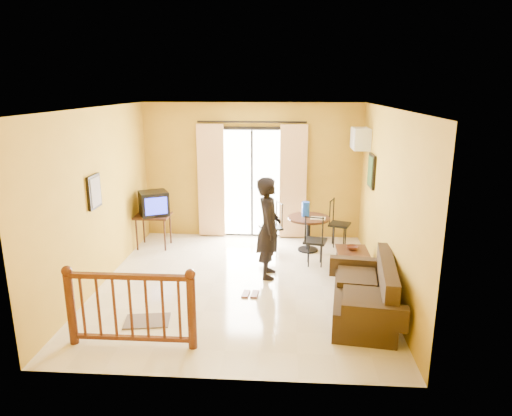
# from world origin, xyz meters

# --- Properties ---
(ground) EXTENTS (5.00, 5.00, 0.00)m
(ground) POSITION_xyz_m (0.00, 0.00, 0.00)
(ground) COLOR beige
(ground) RESTS_ON ground
(room_shell) EXTENTS (5.00, 5.00, 5.00)m
(room_shell) POSITION_xyz_m (0.00, 0.00, 1.70)
(room_shell) COLOR white
(room_shell) RESTS_ON ground
(balcony_door) EXTENTS (2.25, 0.14, 2.46)m
(balcony_door) POSITION_xyz_m (0.00, 2.43, 1.19)
(balcony_door) COLOR black
(balcony_door) RESTS_ON ground
(tv_table) EXTENTS (0.66, 0.55, 0.66)m
(tv_table) POSITION_xyz_m (-1.90, 1.66, 0.58)
(tv_table) COLOR black
(tv_table) RESTS_ON ground
(television) EXTENTS (0.68, 0.66, 0.47)m
(television) POSITION_xyz_m (-1.87, 1.66, 0.89)
(television) COLOR black
(television) RESTS_ON tv_table
(picture_left) EXTENTS (0.05, 0.42, 0.52)m
(picture_left) POSITION_xyz_m (-2.22, -0.20, 1.55)
(picture_left) COLOR black
(picture_left) RESTS_ON room_shell
(dining_table) EXTENTS (0.81, 0.81, 0.68)m
(dining_table) POSITION_xyz_m (1.16, 1.65, 0.53)
(dining_table) COLOR black
(dining_table) RESTS_ON ground
(water_jug) EXTENTS (0.15, 0.15, 0.28)m
(water_jug) POSITION_xyz_m (1.09, 1.71, 0.82)
(water_jug) COLOR blue
(water_jug) RESTS_ON dining_table
(serving_tray) EXTENTS (0.30, 0.21, 0.02)m
(serving_tray) POSITION_xyz_m (1.32, 1.55, 0.69)
(serving_tray) COLOR #ECE7C9
(serving_tray) RESTS_ON dining_table
(dining_chairs) EXTENTS (1.87, 1.54, 0.95)m
(dining_chairs) POSITION_xyz_m (1.15, 1.50, 0.00)
(dining_chairs) COLOR black
(dining_chairs) RESTS_ON ground
(air_conditioner) EXTENTS (0.31, 0.60, 0.40)m
(air_conditioner) POSITION_xyz_m (2.09, 1.95, 2.15)
(air_conditioner) COLOR silver
(air_conditioner) RESTS_ON room_shell
(botanical_print) EXTENTS (0.05, 0.50, 0.60)m
(botanical_print) POSITION_xyz_m (2.22, 1.30, 1.65)
(botanical_print) COLOR black
(botanical_print) RESTS_ON room_shell
(coffee_table) EXTENTS (0.52, 0.94, 0.42)m
(coffee_table) POSITION_xyz_m (1.85, 0.40, 0.28)
(coffee_table) COLOR black
(coffee_table) RESTS_ON ground
(bowl) EXTENTS (0.23, 0.23, 0.06)m
(bowl) POSITION_xyz_m (1.85, 0.60, 0.45)
(bowl) COLOR #4E251B
(bowl) RESTS_ON coffee_table
(sofa) EXTENTS (0.99, 1.81, 0.82)m
(sofa) POSITION_xyz_m (1.85, -0.97, 0.31)
(sofa) COLOR #302213
(sofa) RESTS_ON ground
(standing_person) EXTENTS (0.42, 0.63, 1.70)m
(standing_person) POSITION_xyz_m (0.43, 0.36, 0.85)
(standing_person) COLOR black
(standing_person) RESTS_ON ground
(stair_balustrade) EXTENTS (1.63, 0.13, 1.04)m
(stair_balustrade) POSITION_xyz_m (-1.15, -1.90, 0.56)
(stair_balustrade) COLOR #471E0F
(stair_balustrade) RESTS_ON ground
(doormat) EXTENTS (0.66, 0.49, 0.02)m
(doormat) POSITION_xyz_m (-1.15, -1.31, 0.01)
(doormat) COLOR #62554E
(doormat) RESTS_ON ground
(sandals) EXTENTS (0.26, 0.26, 0.03)m
(sandals) POSITION_xyz_m (0.19, -0.40, 0.01)
(sandals) COLOR #4E251B
(sandals) RESTS_ON ground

